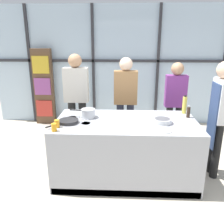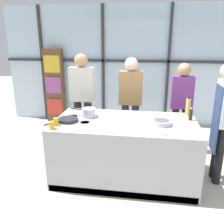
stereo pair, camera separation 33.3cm
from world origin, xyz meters
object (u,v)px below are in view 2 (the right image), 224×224
(white_plate, at_px, (159,132))
(spectator_center_left, at_px, (131,98))
(frying_pan, at_px, (68,120))
(pepper_grinder, at_px, (191,114))
(juice_glass_far, at_px, (56,122))
(saucepan, at_px, (89,112))
(oil_bottle, at_px, (188,107))
(juice_glass_near, at_px, (52,125))
(mixing_bowl, at_px, (162,122))
(spectator_far_left, at_px, (82,94))
(spectator_center_right, at_px, (181,101))
(chef, at_px, (223,114))

(white_plate, bearing_deg, spectator_center_left, 107.91)
(spectator_center_left, xyz_separation_m, frying_pan, (-0.82, -1.22, -0.06))
(pepper_grinder, relative_size, juice_glass_far, 1.83)
(white_plate, relative_size, juice_glass_far, 2.38)
(frying_pan, relative_size, saucepan, 1.11)
(saucepan, bearing_deg, oil_bottle, 10.79)
(pepper_grinder, height_order, juice_glass_near, pepper_grinder)
(frying_pan, height_order, mixing_bowl, mixing_bowl)
(spectator_far_left, relative_size, frying_pan, 4.11)
(juice_glass_near, relative_size, juice_glass_far, 1.00)
(spectator_center_left, distance_m, juice_glass_near, 1.79)
(spectator_center_right, xyz_separation_m, white_plate, (-0.46, -1.45, -0.04))
(spectator_far_left, height_order, pepper_grinder, spectator_far_left)
(spectator_center_left, xyz_separation_m, juice_glass_near, (-0.93, -1.53, -0.03))
(spectator_far_left, xyz_separation_m, juice_glass_far, (-0.00, -1.39, -0.06))
(oil_bottle, bearing_deg, pepper_grinder, -87.38)
(frying_pan, bearing_deg, saucepan, 45.39)
(white_plate, distance_m, juice_glass_far, 1.41)
(spectator_far_left, relative_size, saucepan, 4.55)
(spectator_center_left, xyz_separation_m, oil_bottle, (0.93, -0.67, 0.05))
(chef, xyz_separation_m, spectator_far_left, (-2.29, 0.99, -0.02))
(pepper_grinder, bearing_deg, oil_bottle, 92.62)
(frying_pan, distance_m, oil_bottle, 1.84)
(juice_glass_far, bearing_deg, white_plate, -2.40)
(frying_pan, xyz_separation_m, juice_glass_far, (-0.11, -0.17, 0.03))
(white_plate, distance_m, mixing_bowl, 0.30)
(mixing_bowl, bearing_deg, frying_pan, -177.55)
(mixing_bowl, bearing_deg, oil_bottle, 49.09)
(chef, bearing_deg, spectator_far_left, 66.55)
(saucepan, bearing_deg, pepper_grinder, 2.60)
(saucepan, bearing_deg, chef, -0.95)
(pepper_grinder, xyz_separation_m, juice_glass_near, (-1.88, -0.64, -0.03))
(saucepan, height_order, oil_bottle, oil_bottle)
(spectator_center_left, height_order, saucepan, spectator_center_left)
(spectator_far_left, distance_m, white_plate, 2.02)
(mixing_bowl, xyz_separation_m, juice_glass_near, (-1.45, -0.37, 0.02))
(spectator_far_left, xyz_separation_m, pepper_grinder, (1.88, -0.89, -0.03))
(mixing_bowl, bearing_deg, spectator_far_left, 141.28)
(spectator_center_right, bearing_deg, spectator_center_left, 0.00)
(white_plate, bearing_deg, mixing_bowl, 81.01)
(spectator_center_right, bearing_deg, oil_bottle, 90.30)
(frying_pan, relative_size, white_plate, 1.74)
(spectator_center_left, bearing_deg, chef, 143.83)
(white_plate, xyz_separation_m, juice_glass_near, (-1.40, -0.08, 0.05))
(spectator_center_left, height_order, pepper_grinder, spectator_center_left)
(pepper_grinder, bearing_deg, mixing_bowl, -148.21)
(pepper_grinder, bearing_deg, juice_glass_near, -161.23)
(spectator_center_right, bearing_deg, pepper_grinder, 90.87)
(spectator_far_left, xyz_separation_m, oil_bottle, (1.87, -0.67, 0.02))
(saucepan, xyz_separation_m, juice_glass_far, (-0.36, -0.43, -0.02))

